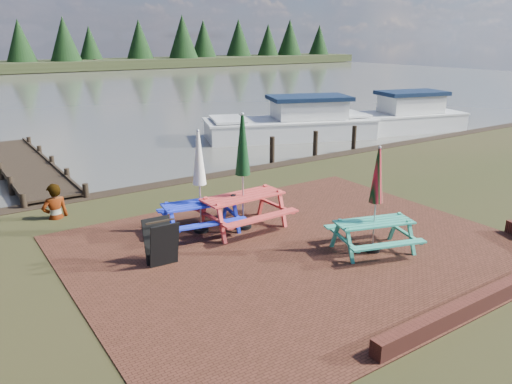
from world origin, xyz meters
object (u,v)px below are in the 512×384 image
at_px(picnic_table_teal, 375,217).
at_px(boat_far, 398,119).
at_px(picnic_table_blue, 200,198).
at_px(picnic_table_red, 243,190).
at_px(boat_near, 293,125).
at_px(person, 52,184).
at_px(chalkboard, 161,242).
at_px(jetty, 26,166).

height_order(picnic_table_teal, boat_far, picnic_table_teal).
distance_m(picnic_table_blue, boat_far, 15.94).
xyz_separation_m(picnic_table_red, picnic_table_blue, (-0.92, 0.34, -0.12)).
bearing_deg(picnic_table_red, boat_near, 44.90).
relative_size(picnic_table_teal, picnic_table_blue, 0.95).
distance_m(picnic_table_red, person, 4.67).
relative_size(picnic_table_red, person, 1.53).
xyz_separation_m(picnic_table_teal, person, (-4.99, 5.72, 0.10)).
bearing_deg(picnic_table_red, chalkboard, -163.98).
bearing_deg(person, picnic_table_red, 134.27).
bearing_deg(picnic_table_blue, boat_near, 51.41).
relative_size(picnic_table_red, chalkboard, 2.92).
relative_size(picnic_table_red, boat_far, 0.37).
height_order(picnic_table_teal, boat_near, picnic_table_teal).
xyz_separation_m(chalkboard, person, (-1.11, 3.88, 0.40)).
xyz_separation_m(boat_near, person, (-11.68, -5.54, 0.45)).
bearing_deg(boat_near, picnic_table_red, 157.08).
bearing_deg(boat_far, person, 118.28).
height_order(boat_near, person, person).
bearing_deg(boat_far, picnic_table_blue, 130.20).
bearing_deg(chalkboard, picnic_table_teal, -22.44).
xyz_separation_m(picnic_table_teal, boat_near, (6.69, 11.26, -0.36)).
bearing_deg(boat_far, jetty, 99.75).
bearing_deg(person, picnic_table_teal, 127.42).
height_order(picnic_table_teal, chalkboard, picnic_table_teal).
bearing_deg(picnic_table_blue, chalkboard, -133.61).
bearing_deg(boat_near, chalkboard, 152.24).
height_order(picnic_table_blue, chalkboard, picnic_table_blue).
height_order(picnic_table_blue, boat_near, picnic_table_blue).
height_order(picnic_table_teal, picnic_table_blue, picnic_table_blue).
relative_size(boat_near, person, 4.65).
distance_m(picnic_table_teal, boat_near, 13.10).
distance_m(chalkboard, person, 4.05).
bearing_deg(chalkboard, boat_near, 44.73).
distance_m(picnic_table_red, boat_far, 15.27).
bearing_deg(picnic_table_blue, jetty, 114.24).
bearing_deg(boat_near, picnic_table_blue, 152.88).
xyz_separation_m(chalkboard, boat_near, (10.57, 9.42, -0.05)).
height_order(picnic_table_red, picnic_table_blue, picnic_table_red).
relative_size(picnic_table_red, jetty, 0.29).
bearing_deg(person, boat_far, -170.45).
distance_m(picnic_table_blue, jetty, 8.65).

